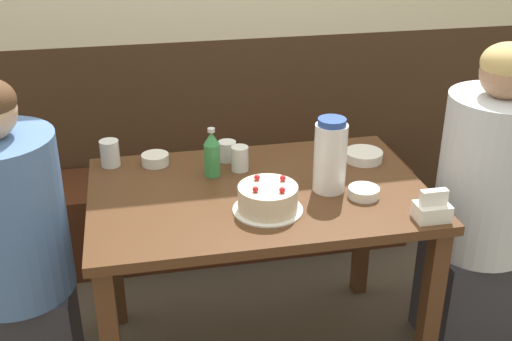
{
  "coord_description": "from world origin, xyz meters",
  "views": [
    {
      "loc": [
        -0.41,
        -1.96,
        1.79
      ],
      "look_at": [
        0.0,
        0.05,
        0.8
      ],
      "focal_mm": 45.0,
      "sensor_mm": 36.0,
      "label": 1
    }
  ],
  "objects_px": {
    "water_pitcher": "(330,156)",
    "glass_shot_small": "(110,153)",
    "bowl_side_dish": "(364,192)",
    "glass_tumbler_short": "(240,158)",
    "bowl_rice_small": "(363,156)",
    "person_teal_shirt": "(12,251)",
    "bench_seat": "(225,210)",
    "person_pale_blue_shirt": "(484,208)",
    "birthday_cake": "(269,199)",
    "soju_bottle": "(212,153)",
    "napkin_holder": "(432,209)",
    "glass_water_tall": "(227,151)",
    "bowl_soup_white": "(155,159)"
  },
  "relations": [
    {
      "from": "birthday_cake",
      "to": "glass_water_tall",
      "type": "distance_m",
      "value": 0.43
    },
    {
      "from": "bowl_rice_small",
      "to": "glass_tumbler_short",
      "type": "distance_m",
      "value": 0.48
    },
    {
      "from": "bench_seat",
      "to": "person_pale_blue_shirt",
      "type": "distance_m",
      "value": 1.3
    },
    {
      "from": "glass_water_tall",
      "to": "glass_tumbler_short",
      "type": "bearing_deg",
      "value": -71.42
    },
    {
      "from": "napkin_holder",
      "to": "person_teal_shirt",
      "type": "height_order",
      "value": "person_teal_shirt"
    },
    {
      "from": "soju_bottle",
      "to": "bowl_rice_small",
      "type": "xyz_separation_m",
      "value": [
        0.59,
        0.01,
        -0.07
      ]
    },
    {
      "from": "glass_shot_small",
      "to": "napkin_holder",
      "type": "bearing_deg",
      "value": -31.5
    },
    {
      "from": "bowl_rice_small",
      "to": "glass_shot_small",
      "type": "relative_size",
      "value": 1.45
    },
    {
      "from": "birthday_cake",
      "to": "person_pale_blue_shirt",
      "type": "height_order",
      "value": "person_pale_blue_shirt"
    },
    {
      "from": "bowl_side_dish",
      "to": "glass_tumbler_short",
      "type": "relative_size",
      "value": 1.15
    },
    {
      "from": "bowl_soup_white",
      "to": "person_teal_shirt",
      "type": "height_order",
      "value": "person_teal_shirt"
    },
    {
      "from": "birthday_cake",
      "to": "person_teal_shirt",
      "type": "bearing_deg",
      "value": 169.94
    },
    {
      "from": "glass_water_tall",
      "to": "person_pale_blue_shirt",
      "type": "height_order",
      "value": "person_pale_blue_shirt"
    },
    {
      "from": "glass_tumbler_short",
      "to": "bowl_soup_white",
      "type": "bearing_deg",
      "value": 159.65
    },
    {
      "from": "bowl_soup_white",
      "to": "glass_tumbler_short",
      "type": "distance_m",
      "value": 0.33
    },
    {
      "from": "bowl_rice_small",
      "to": "bowl_side_dish",
      "type": "distance_m",
      "value": 0.3
    },
    {
      "from": "bench_seat",
      "to": "person_pale_blue_shirt",
      "type": "relative_size",
      "value": 1.47
    },
    {
      "from": "soju_bottle",
      "to": "person_pale_blue_shirt",
      "type": "bearing_deg",
      "value": -12.3
    },
    {
      "from": "bench_seat",
      "to": "bowl_side_dish",
      "type": "distance_m",
      "value": 1.16
    },
    {
      "from": "water_pitcher",
      "to": "bowl_rice_small",
      "type": "distance_m",
      "value": 0.31
    },
    {
      "from": "soju_bottle",
      "to": "bowl_soup_white",
      "type": "relative_size",
      "value": 1.79
    },
    {
      "from": "bench_seat",
      "to": "napkin_holder",
      "type": "relative_size",
      "value": 16.62
    },
    {
      "from": "glass_water_tall",
      "to": "bench_seat",
      "type": "bearing_deg",
      "value": 83.16
    },
    {
      "from": "water_pitcher",
      "to": "soju_bottle",
      "type": "xyz_separation_m",
      "value": [
        -0.38,
        0.19,
        -0.04
      ]
    },
    {
      "from": "bench_seat",
      "to": "birthday_cake",
      "type": "height_order",
      "value": "birthday_cake"
    },
    {
      "from": "bench_seat",
      "to": "glass_tumbler_short",
      "type": "relative_size",
      "value": 19.5
    },
    {
      "from": "bowl_soup_white",
      "to": "bowl_side_dish",
      "type": "height_order",
      "value": "bowl_soup_white"
    },
    {
      "from": "bowl_side_dish",
      "to": "glass_water_tall",
      "type": "relative_size",
      "value": 1.41
    },
    {
      "from": "birthday_cake",
      "to": "bowl_side_dish",
      "type": "relative_size",
      "value": 2.16
    },
    {
      "from": "bowl_side_dish",
      "to": "birthday_cake",
      "type": "bearing_deg",
      "value": -175.21
    },
    {
      "from": "glass_tumbler_short",
      "to": "birthday_cake",
      "type": "bearing_deg",
      "value": -82.97
    },
    {
      "from": "water_pitcher",
      "to": "person_pale_blue_shirt",
      "type": "distance_m",
      "value": 0.66
    },
    {
      "from": "napkin_holder",
      "to": "bowl_soup_white",
      "type": "xyz_separation_m",
      "value": [
        -0.85,
        0.6,
        -0.02
      ]
    },
    {
      "from": "bowl_rice_small",
      "to": "person_teal_shirt",
      "type": "relative_size",
      "value": 0.12
    },
    {
      "from": "bowl_side_dish",
      "to": "person_teal_shirt",
      "type": "bearing_deg",
      "value": 174.11
    },
    {
      "from": "bench_seat",
      "to": "person_teal_shirt",
      "type": "bearing_deg",
      "value": -135.61
    },
    {
      "from": "water_pitcher",
      "to": "glass_shot_small",
      "type": "xyz_separation_m",
      "value": [
        -0.75,
        0.35,
        -0.08
      ]
    },
    {
      "from": "glass_water_tall",
      "to": "bowl_side_dish",
      "type": "bearing_deg",
      "value": -43.54
    },
    {
      "from": "bowl_rice_small",
      "to": "person_pale_blue_shirt",
      "type": "bearing_deg",
      "value": -29.87
    },
    {
      "from": "person_teal_shirt",
      "to": "bench_seat",
      "type": "bearing_deg",
      "value": 44.39
    },
    {
      "from": "bowl_side_dish",
      "to": "water_pitcher",
      "type": "bearing_deg",
      "value": 142.93
    },
    {
      "from": "napkin_holder",
      "to": "birthday_cake",
      "type": "bearing_deg",
      "value": 162.15
    },
    {
      "from": "water_pitcher",
      "to": "glass_shot_small",
      "type": "bearing_deg",
      "value": 154.73
    },
    {
      "from": "soju_bottle",
      "to": "glass_shot_small",
      "type": "bearing_deg",
      "value": 156.38
    },
    {
      "from": "bowl_rice_small",
      "to": "bench_seat",
      "type": "bearing_deg",
      "value": 123.79
    },
    {
      "from": "water_pitcher",
      "to": "person_teal_shirt",
      "type": "xyz_separation_m",
      "value": [
        -1.09,
        0.05,
        -0.28
      ]
    },
    {
      "from": "water_pitcher",
      "to": "bowl_soup_white",
      "type": "height_order",
      "value": "water_pitcher"
    },
    {
      "from": "glass_tumbler_short",
      "to": "person_teal_shirt",
      "type": "relative_size",
      "value": 0.08
    },
    {
      "from": "napkin_holder",
      "to": "person_teal_shirt",
      "type": "distance_m",
      "value": 1.4
    },
    {
      "from": "bench_seat",
      "to": "bowl_side_dish",
      "type": "height_order",
      "value": "bowl_side_dish"
    }
  ]
}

